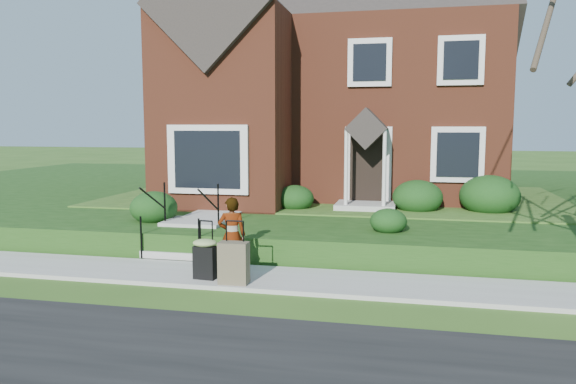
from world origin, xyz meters
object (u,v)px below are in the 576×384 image
(front_steps, at_px, (188,232))
(suitcase_olive, at_px, (234,263))
(suitcase_black, at_px, (205,256))
(woman, at_px, (232,235))

(front_steps, xyz_separation_m, suitcase_olive, (1.86, -2.41, -0.02))
(suitcase_black, bearing_deg, front_steps, 125.09)
(front_steps, relative_size, woman, 1.39)
(woman, xyz_separation_m, suitcase_black, (-0.35, -0.52, -0.31))
(woman, bearing_deg, suitcase_black, 39.05)
(woman, distance_m, suitcase_olive, 0.84)
(front_steps, distance_m, woman, 2.36)
(front_steps, xyz_separation_m, woman, (1.59, -1.70, 0.33))
(front_steps, height_order, suitcase_olive, front_steps)
(woman, xyz_separation_m, suitcase_olive, (0.27, -0.71, -0.35))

